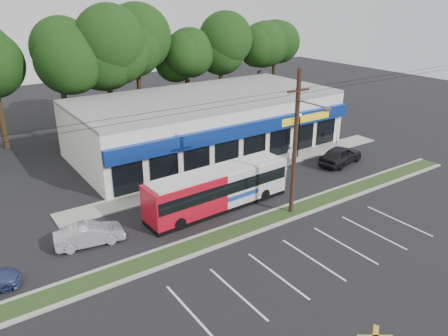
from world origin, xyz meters
The scene contains 15 objects.
ground centered at (0.00, 0.00, 0.00)m, with size 120.00×120.00×0.00m, color black.
grass_strip centered at (0.00, 1.00, 0.06)m, with size 40.00×1.60×0.12m, color #233D18.
curb_south centered at (0.00, 0.15, 0.07)m, with size 40.00×0.25×0.14m, color #9E9E93.
curb_north centered at (0.00, 1.85, 0.07)m, with size 40.00×0.25×0.14m, color #9E9E93.
sidewalk centered at (5.00, 9.00, 0.05)m, with size 32.00×2.20×0.10m, color #9E9E93.
strip_mall centered at (5.50, 15.91, 2.65)m, with size 25.00×12.55×5.30m.
utility_pole centered at (2.83, 0.93, 5.41)m, with size 50.00×2.77×10.00m.
lamp_post centered at (11.00, 8.80, 2.67)m, with size 0.30×0.30×4.25m.
sign_post centered at (16.00, 8.57, 1.56)m, with size 0.45×0.10×2.23m.
tree_line centered at (4.00, 26.00, 8.42)m, with size 46.76×6.76×11.83m.
metrobus centered at (-0.76, 4.50, 1.56)m, with size 11.05×2.74×2.95m.
car_dark centered at (13.09, 5.50, 0.84)m, with size 1.97×4.90×1.67m, color black.
car_silver centered at (-9.92, 4.90, 0.68)m, with size 1.43×4.10×1.35m, color #B0B0B8.
pedestrian_a centered at (9.00, 7.76, 0.98)m, with size 0.71×0.47×1.95m, color beige.
pedestrian_b centered at (6.69, 6.03, 0.90)m, with size 0.87×0.68×1.80m, color beige.
Camera 1 is at (-16.23, -18.74, 14.29)m, focal length 35.00 mm.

